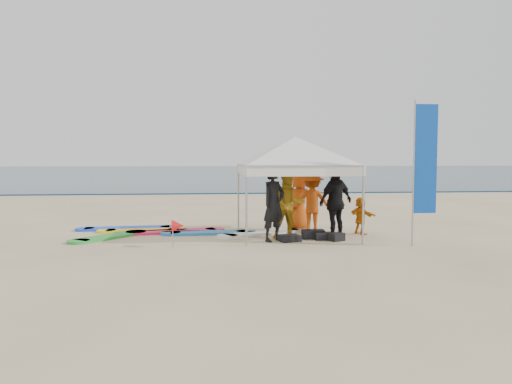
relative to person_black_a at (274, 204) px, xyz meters
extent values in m
plane|color=beige|center=(-1.26, -2.31, -0.92)|extent=(120.00, 120.00, 0.00)
cube|color=#0C2633|center=(-1.26, 57.69, -0.88)|extent=(160.00, 84.00, 0.08)
cube|color=silver|center=(-1.26, 15.89, -0.92)|extent=(160.00, 1.20, 0.01)
imported|color=black|center=(0.00, 0.00, 0.00)|extent=(0.80, 0.76, 1.85)
imported|color=gold|center=(0.43, 0.32, -0.05)|extent=(0.93, 0.76, 1.74)
imported|color=#C84D11|center=(1.19, 1.06, -0.08)|extent=(1.18, 0.80, 1.69)
imported|color=black|center=(1.60, 0.16, 0.02)|extent=(1.18, 0.99, 1.88)
imported|color=#D35612|center=(0.96, 1.78, -0.11)|extent=(0.81, 0.55, 1.62)
imported|color=orange|center=(2.49, 0.88, -0.42)|extent=(0.64, 0.97, 1.00)
cylinder|color=#A5A5A8|center=(-0.73, 2.18, 0.01)|extent=(0.05, 0.05, 1.86)
cylinder|color=#A5A5A8|center=(2.07, 2.18, 0.01)|extent=(0.05, 0.05, 1.86)
cylinder|color=#A5A5A8|center=(-0.73, -0.61, 0.01)|extent=(0.05, 0.05, 1.86)
cylinder|color=#A5A5A8|center=(2.07, -0.61, 0.01)|extent=(0.05, 0.05, 1.86)
cube|color=white|center=(0.67, -0.61, 0.82)|extent=(2.89, 0.02, 0.24)
cube|color=white|center=(0.67, 2.18, 0.82)|extent=(2.89, 0.02, 0.24)
cube|color=white|center=(-0.73, 0.79, 0.82)|extent=(0.02, 2.89, 0.24)
cube|color=white|center=(2.07, 0.79, 0.82)|extent=(0.02, 2.89, 0.24)
pyramid|color=white|center=(0.67, 0.79, 1.68)|extent=(3.95, 3.95, 0.74)
cylinder|color=#A5A5A8|center=(3.11, -1.04, 0.77)|extent=(0.04, 0.04, 3.38)
cube|color=blue|center=(3.40, -1.04, 1.10)|extent=(0.53, 0.03, 2.51)
cylinder|color=#A5A5A8|center=(-2.42, -0.61, -0.62)|extent=(0.02, 0.02, 0.60)
cone|color=red|center=(-2.30, -0.61, -0.43)|extent=(0.28, 0.28, 0.28)
cube|color=black|center=(1.06, 0.29, -0.81)|extent=(0.57, 0.38, 0.22)
cube|color=black|center=(1.27, 0.08, -0.83)|extent=(0.48, 0.34, 0.18)
cube|color=black|center=(0.38, -0.09, -0.84)|extent=(0.59, 0.52, 0.16)
cube|color=black|center=(1.55, -0.14, -0.82)|extent=(0.44, 0.40, 0.20)
cube|color=blue|center=(-3.90, 2.38, -0.89)|extent=(2.40, 0.68, 0.07)
cube|color=white|center=(-0.13, 1.08, -0.89)|extent=(2.20, 1.39, 0.07)
cube|color=green|center=(-4.14, 0.89, -0.89)|extent=(1.60, 1.75, 0.07)
cube|color=#F21C4F|center=(-2.48, 1.65, -0.89)|extent=(2.23, 0.94, 0.07)
cube|color=yellow|center=(-3.42, 1.88, -0.89)|extent=(1.95, 0.58, 0.07)
cube|color=#2171B4|center=(-1.59, 1.29, -0.89)|extent=(2.04, 0.59, 0.07)
camera|label=1|loc=(-1.68, -12.10, 1.15)|focal=35.00mm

